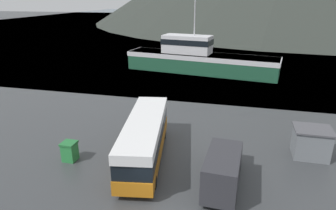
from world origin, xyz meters
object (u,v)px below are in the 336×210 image
object	(u,v)px
tour_bus	(145,137)
delivery_van	(223,167)
storage_bin	(70,151)
dock_kiosk	(311,142)
fishing_boat	(198,58)

from	to	relation	value
tour_bus	delivery_van	bearing A→B (deg)	-28.79
tour_bus	storage_bin	world-z (taller)	tour_bus
tour_bus	dock_kiosk	distance (m)	12.81
tour_bus	fishing_boat	distance (m)	28.62
delivery_van	dock_kiosk	distance (m)	8.42
delivery_van	storage_bin	size ratio (longest dim) A/B	4.32
storage_bin	delivery_van	bearing A→B (deg)	-2.72
delivery_van	dock_kiosk	bearing A→B (deg)	44.33
fishing_boat	storage_bin	distance (m)	30.66
tour_bus	storage_bin	xyz separation A→B (m)	(-5.48, -1.55, -1.06)
delivery_van	dock_kiosk	world-z (taller)	delivery_van
tour_bus	storage_bin	size ratio (longest dim) A/B	7.26
dock_kiosk	delivery_van	bearing A→B (deg)	-138.50
dock_kiosk	fishing_boat	bearing A→B (deg)	116.45
delivery_van	storage_bin	xyz separation A→B (m)	(-11.49, 0.55, -0.62)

